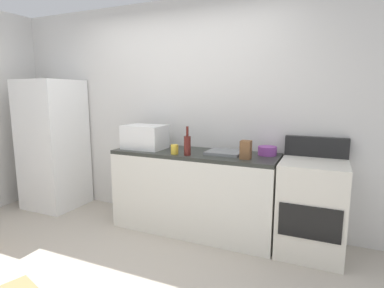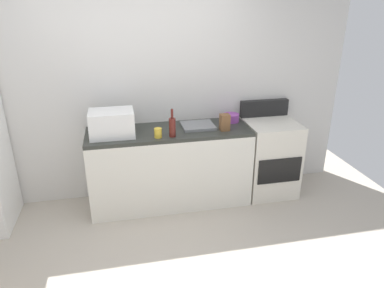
{
  "view_description": "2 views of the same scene",
  "coord_description": "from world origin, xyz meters",
  "px_view_note": "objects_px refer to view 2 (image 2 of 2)",
  "views": [
    {
      "loc": [
        1.6,
        -1.81,
        1.53
      ],
      "look_at": [
        0.4,
        0.91,
        1.04
      ],
      "focal_mm": 28.67,
      "sensor_mm": 36.0,
      "label": 1
    },
    {
      "loc": [
        -0.21,
        -2.42,
        2.24
      ],
      "look_at": [
        0.47,
        0.79,
        0.88
      ],
      "focal_mm": 33.01,
      "sensor_mm": 36.0,
      "label": 2
    }
  ],
  "objects_px": {
    "stove_oven": "(269,156)",
    "wine_bottle": "(172,127)",
    "microwave": "(112,123)",
    "knife_block": "(225,122)",
    "mixing_bowl": "(231,118)",
    "coffee_mug": "(158,133)"
  },
  "relations": [
    {
      "from": "stove_oven",
      "to": "wine_bottle",
      "type": "xyz_separation_m",
      "value": [
        -1.21,
        -0.21,
        0.54
      ]
    },
    {
      "from": "microwave",
      "to": "wine_bottle",
      "type": "bearing_deg",
      "value": -14.92
    },
    {
      "from": "wine_bottle",
      "to": "stove_oven",
      "type": "bearing_deg",
      "value": 9.73
    },
    {
      "from": "knife_block",
      "to": "mixing_bowl",
      "type": "xyz_separation_m",
      "value": [
        0.16,
        0.27,
        -0.04
      ]
    },
    {
      "from": "stove_oven",
      "to": "wine_bottle",
      "type": "distance_m",
      "value": 1.35
    },
    {
      "from": "stove_oven",
      "to": "knife_block",
      "type": "bearing_deg",
      "value": -167.85
    },
    {
      "from": "stove_oven",
      "to": "knife_block",
      "type": "xyz_separation_m",
      "value": [
        -0.62,
        -0.13,
        0.52
      ]
    },
    {
      "from": "knife_block",
      "to": "stove_oven",
      "type": "bearing_deg",
      "value": 12.15
    },
    {
      "from": "stove_oven",
      "to": "mixing_bowl",
      "type": "height_order",
      "value": "stove_oven"
    },
    {
      "from": "coffee_mug",
      "to": "knife_block",
      "type": "bearing_deg",
      "value": 5.29
    },
    {
      "from": "knife_block",
      "to": "mixing_bowl",
      "type": "distance_m",
      "value": 0.32
    },
    {
      "from": "coffee_mug",
      "to": "mixing_bowl",
      "type": "relative_size",
      "value": 0.53
    },
    {
      "from": "wine_bottle",
      "to": "coffee_mug",
      "type": "bearing_deg",
      "value": 177.91
    },
    {
      "from": "wine_bottle",
      "to": "knife_block",
      "type": "distance_m",
      "value": 0.6
    },
    {
      "from": "microwave",
      "to": "coffee_mug",
      "type": "height_order",
      "value": "microwave"
    },
    {
      "from": "stove_oven",
      "to": "coffee_mug",
      "type": "relative_size",
      "value": 11.0
    },
    {
      "from": "mixing_bowl",
      "to": "microwave",
      "type": "bearing_deg",
      "value": -172.47
    },
    {
      "from": "knife_block",
      "to": "mixing_bowl",
      "type": "relative_size",
      "value": 0.95
    },
    {
      "from": "stove_oven",
      "to": "microwave",
      "type": "height_order",
      "value": "microwave"
    },
    {
      "from": "wine_bottle",
      "to": "mixing_bowl",
      "type": "height_order",
      "value": "wine_bottle"
    },
    {
      "from": "stove_oven",
      "to": "coffee_mug",
      "type": "distance_m",
      "value": 1.46
    },
    {
      "from": "stove_oven",
      "to": "wine_bottle",
      "type": "bearing_deg",
      "value": -170.27
    }
  ]
}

